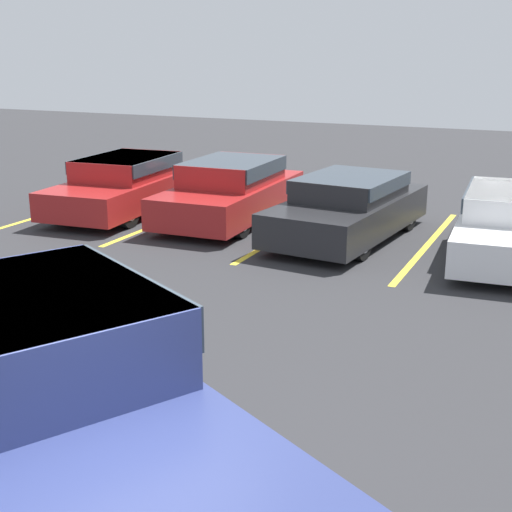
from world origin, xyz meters
The scene contains 10 objects.
stall_stripe_a centered at (-7.39, 9.25, 0.00)m, with size 0.12×5.45×0.01m, color yellow.
stall_stripe_b centered at (-4.66, 9.25, 0.00)m, with size 0.12×5.45×0.01m, color yellow.
stall_stripe_c centered at (-1.92, 9.25, 0.00)m, with size 0.12×5.45×0.01m, color yellow.
stall_stripe_d centered at (0.82, 9.25, 0.00)m, with size 0.12×5.45×0.01m, color yellow.
pickup_truck centered at (-0.14, -0.19, 0.89)m, with size 6.11×4.69×1.78m.
parked_sedan_a centered at (-5.92, 9.24, 0.66)m, with size 2.13×4.57×1.24m.
parked_sedan_b centered at (-3.42, 9.46, 0.68)m, with size 1.93×4.33×1.29m.
parked_sedan_c centered at (-0.70, 9.06, 0.64)m, with size 2.18×4.39×1.21m.
parked_sedan_d centered at (2.28, 9.05, 0.63)m, with size 2.07×4.54×1.19m.
wheel_stop_curb centered at (-4.04, 12.75, 0.07)m, with size 1.81×0.20×0.14m, color #B7B2A8.
Camera 1 is at (3.29, -3.80, 3.53)m, focal length 50.00 mm.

